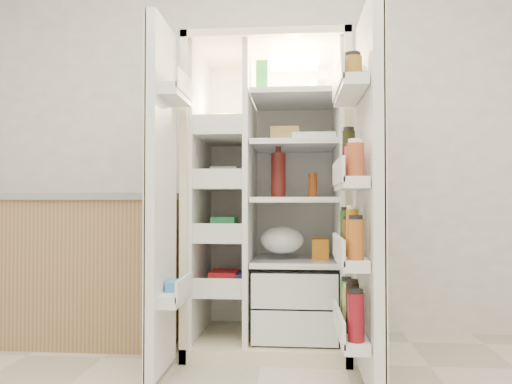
{
  "coord_description": "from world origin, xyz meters",
  "views": [
    {
      "loc": [
        0.19,
        -1.3,
        0.87
      ],
      "look_at": [
        -0.02,
        1.25,
        0.92
      ],
      "focal_mm": 34.0,
      "sensor_mm": 36.0,
      "label": 1
    }
  ],
  "objects": [
    {
      "name": "kitchen_counter",
      "position": [
        -1.15,
        1.72,
        0.46
      ],
      "size": [
        1.27,
        0.68,
        0.92
      ],
      "color": "#A27751",
      "rests_on": "floor"
    },
    {
      "name": "refrigerator",
      "position": [
        0.04,
        1.65,
        0.74
      ],
      "size": [
        0.92,
        0.7,
        1.8
      ],
      "color": "beige",
      "rests_on": "floor"
    },
    {
      "name": "freezer_door",
      "position": [
        -0.48,
        1.05,
        0.89
      ],
      "size": [
        0.15,
        0.4,
        1.72
      ],
      "color": "white",
      "rests_on": "floor"
    },
    {
      "name": "fridge_door",
      "position": [
        0.5,
        0.96,
        0.87
      ],
      "size": [
        0.17,
        0.58,
        1.72
      ],
      "color": "white",
      "rests_on": "floor"
    },
    {
      "name": "wall_back",
      "position": [
        0.0,
        2.0,
        1.35
      ],
      "size": [
        4.0,
        0.02,
        2.7
      ],
      "primitive_type": "cube",
      "color": "white",
      "rests_on": "floor"
    }
  ]
}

